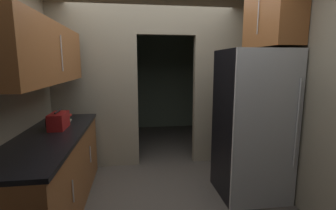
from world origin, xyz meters
The scene contains 9 objects.
ground centered at (0.00, 0.00, 0.00)m, with size 20.00×20.00×0.00m, color #47423D.
kitchen_partition centered at (-0.07, 1.29, 1.39)m, with size 3.08×0.12×2.62m.
adjoining_room_shell centered at (0.00, 2.95, 1.31)m, with size 3.08×2.44×2.62m.
refrigerator centered at (1.13, 0.14, 0.90)m, with size 0.78×0.74×1.80m.
lower_cabinet_run centered at (-1.21, 0.09, 0.44)m, with size 0.66×2.16×0.89m.
upper_cabinet_counterside centered at (-1.21, 0.09, 1.74)m, with size 0.36×1.94×0.61m.
upper_cabinet_fridgeside centered at (1.36, 0.24, 2.21)m, with size 0.36×0.86×0.77m.
boombox centered at (-1.18, 0.33, 0.98)m, with size 0.18×0.34×0.21m.
book_stack centered at (-1.20, 0.69, 0.93)m, with size 0.14×0.16×0.09m.
Camera 1 is at (-0.30, -2.61, 1.64)m, focal length 26.23 mm.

